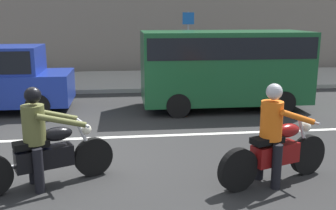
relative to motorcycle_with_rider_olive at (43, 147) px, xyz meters
name	(u,v)px	position (x,y,z in m)	size (l,w,h in m)	color
ground_plane	(67,153)	(0.14, 1.44, -0.64)	(80.00, 80.00, 0.00)	#272727
sidewalk_slab	(94,81)	(0.14, 9.44, -0.57)	(40.00, 4.40, 0.14)	#99968E
lane_marking_stripe	(43,140)	(-0.47, 2.34, -0.64)	(18.00, 0.14, 0.01)	silver
motorcycle_with_rider_olive	(43,147)	(0.00, 0.00, 0.00)	(2.09, 1.08, 1.59)	black
motorcycle_with_rider_orange_stripe	(275,143)	(3.62, -0.29, 0.01)	(2.03, 0.94, 1.62)	black
parked_van_forest_green	(224,64)	(4.10, 4.73, 0.62)	(4.59, 1.96, 2.17)	#164C28
street_sign_post	(188,39)	(3.78, 8.93, 1.06)	(0.44, 0.08, 2.58)	gray
pedestrian_bystander	(214,49)	(5.19, 10.43, 0.52)	(0.34, 0.34, 1.75)	black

